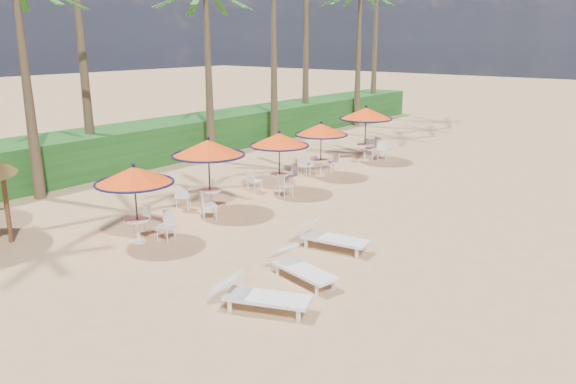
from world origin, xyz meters
name	(u,v)px	position (x,y,z in m)	size (l,w,h in m)	color
ground	(254,287)	(0.00, 0.00, 0.00)	(160.00, 160.00, 0.00)	tan
scrub_hedge	(201,133)	(-13.50, 11.00, 0.90)	(3.00, 40.00, 1.80)	#194716
station_0	(136,182)	(-4.73, 0.30, 1.80)	(2.26, 2.26, 2.36)	black
station_1	(207,157)	(-5.33, 3.64, 1.90)	(2.50, 2.50, 2.60)	black
station_2	(279,147)	(-5.01, 7.10, 1.75)	(2.30, 2.30, 2.40)	black
station_3	(320,136)	(-5.32, 10.29, 1.73)	(2.27, 2.28, 2.37)	black
station_4	(367,120)	(-5.38, 14.32, 1.96)	(2.57, 2.57, 2.68)	black
lounger_near	(257,294)	(0.84, -0.83, 0.37)	(2.30, 1.46, 0.79)	white
lounger_mid	(299,266)	(0.57, 1.03, 0.35)	(2.18, 1.09, 0.75)	white
lounger_far	(328,236)	(-0.07, 3.22, 0.37)	(2.29, 1.01, 0.79)	white
palm_3	(206,3)	(-11.07, 9.37, 7.30)	(5.00, 5.00, 8.04)	brown
palm_6	(360,0)	(-11.67, 23.63, 8.14)	(5.00, 5.00, 8.92)	brown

